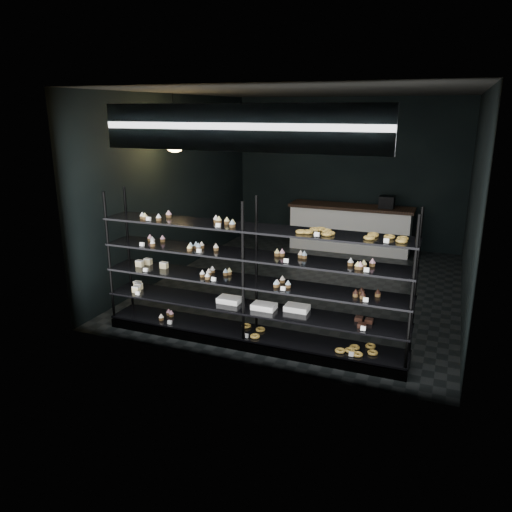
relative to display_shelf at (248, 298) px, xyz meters
The scene contains 5 objects.
room 2.64m from the display_shelf, 88.08° to the left, with size 5.01×6.01×3.20m.
display_shelf is the anchor object (origin of this frame).
signage 2.17m from the display_shelf, 80.23° to the right, with size 3.30×0.05×0.50m.
pendant_lamp 3.11m from the display_shelf, 140.27° to the left, with size 0.36×0.36×0.91m.
service_counter 4.96m from the display_shelf, 86.38° to the left, with size 2.61×0.65×1.23m.
Camera 1 is at (2.21, -7.93, 2.94)m, focal length 35.00 mm.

